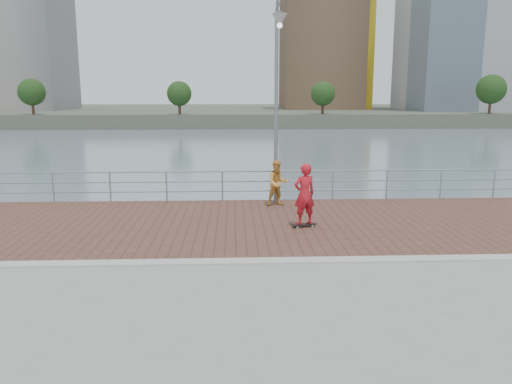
{
  "coord_description": "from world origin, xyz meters",
  "views": [
    {
      "loc": [
        -0.58,
        -11.16,
        3.88
      ],
      "look_at": [
        0.0,
        2.0,
        1.3
      ],
      "focal_mm": 35.0,
      "sensor_mm": 36.0,
      "label": 1
    }
  ],
  "objects_px": {
    "guardrail": "(250,182)",
    "bystander": "(278,183)",
    "skateboarder": "(304,194)",
    "street_lamp": "(278,67)"
  },
  "relations": [
    {
      "from": "guardrail",
      "to": "street_lamp",
      "type": "distance_m",
      "value": 4.32
    },
    {
      "from": "bystander",
      "to": "street_lamp",
      "type": "bearing_deg",
      "value": -163.95
    },
    {
      "from": "bystander",
      "to": "skateboarder",
      "type": "bearing_deg",
      "value": -91.4
    },
    {
      "from": "street_lamp",
      "to": "bystander",
      "type": "height_order",
      "value": "street_lamp"
    },
    {
      "from": "skateboarder",
      "to": "bystander",
      "type": "distance_m",
      "value": 3.0
    },
    {
      "from": "street_lamp",
      "to": "skateboarder",
      "type": "bearing_deg",
      "value": -79.05
    },
    {
      "from": "guardrail",
      "to": "bystander",
      "type": "relative_size",
      "value": 24.27
    },
    {
      "from": "skateboarder",
      "to": "bystander",
      "type": "relative_size",
      "value": 1.12
    },
    {
      "from": "guardrail",
      "to": "street_lamp",
      "type": "height_order",
      "value": "street_lamp"
    },
    {
      "from": "guardrail",
      "to": "bystander",
      "type": "distance_m",
      "value": 1.36
    }
  ]
}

